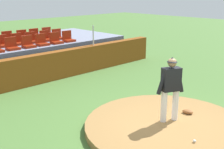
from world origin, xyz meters
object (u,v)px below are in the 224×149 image
Objects in this scene: stadium_chair_3 at (28,44)px; stadium_chair_11 at (32,39)px; pitcher at (171,85)px; stadium_chair_5 at (56,40)px; stadium_chair_2 at (12,46)px; stadium_chair_19 at (35,36)px; fielding_glove at (188,112)px; stadium_chair_12 at (46,38)px; baseball at (194,141)px; stadium_chair_6 at (68,38)px; stadium_chair_13 at (58,36)px; stadium_chair_18 at (23,37)px; stadium_chair_20 at (48,34)px; stadium_chair_4 at (42,42)px; stadium_chair_10 at (17,41)px; stadium_chair_9 at (3,43)px; stadium_chair_17 at (8,39)px.

stadium_chair_11 is at bearing -126.97° from stadium_chair_3.
pitcher is 3.47× the size of stadium_chair_5.
stadium_chair_3 is (-0.18, 7.07, 0.18)m from pitcher.
stadium_chair_2 is 1.00× the size of stadium_chair_19.
stadium_chair_12 is (0.48, 8.08, 1.13)m from fielding_glove.
stadium_chair_11 is at bearing 168.63° from fielding_glove.
fielding_glove is 0.60× the size of stadium_chair_3.
stadium_chair_3 reaches higher than baseball.
fielding_glove is at bearing 86.58° from stadium_chair_12.
stadium_chair_3 is 1.00× the size of stadium_chair_6.
stadium_chair_13 is 1.65m from stadium_chair_18.
stadium_chair_11 is (-0.71, 0.89, 0.00)m from stadium_chair_5.
stadium_chair_20 is at bearing -178.41° from stadium_chair_18.
stadium_chair_13 is (1.43, 0.90, 0.00)m from stadium_chair_4.
stadium_chair_5 is 1.00× the size of stadium_chair_10.
stadium_chair_19 is (1.75, 9.99, 1.15)m from baseball.
fielding_glove is 0.60× the size of stadium_chair_5.
stadium_chair_4 is 1.00× the size of stadium_chair_12.
fielding_glove is at bearing 91.40° from stadium_chair_18.
stadium_chair_9 is at bearing -90.14° from stadium_chair_2.
stadium_chair_19 is at bearing 163.98° from fielding_glove.
stadium_chair_9 is at bearing 0.64° from stadium_chair_13.
baseball is 1.65m from fielding_glove.
stadium_chair_12 and stadium_chair_17 have the same top height.
stadium_chair_18 is (0.71, 1.79, 0.00)m from stadium_chair_3.
stadium_chair_11 is 1.00× the size of stadium_chair_17.
stadium_chair_11 is 0.91m from stadium_chair_18.
stadium_chair_18 is at bearing 1.97° from stadium_chair_19.
stadium_chair_19 is (-0.01, 1.82, 0.00)m from stadium_chair_5.
stadium_chair_11 is at bearing 1.74° from stadium_chair_13.
stadium_chair_11 is at bearing 125.32° from stadium_chair_17.
stadium_chair_10 is 0.68m from stadium_chair_11.
stadium_chair_6 is 1.10m from stadium_chair_12.
stadium_chair_13 is at bearing -179.36° from stadium_chair_9.
stadium_chair_3 is at bearing 127.59° from stadium_chair_9.
baseball is at bearing 83.75° from stadium_chair_18.
stadium_chair_9 is 1.00× the size of stadium_chair_13.
stadium_chair_17 is (-1.42, 0.94, 0.00)m from stadium_chair_12.
stadium_chair_4 is 1.14m from stadium_chair_12.
stadium_chair_12 is at bearing 163.38° from fielding_glove.
stadium_chair_11 and stadium_chair_12 have the same top height.
stadium_chair_5 is (1.20, 7.07, 0.18)m from pitcher.
stadium_chair_18 is at bearing -31.50° from stadium_chair_13.
stadium_chair_13 is at bearing -91.83° from stadium_chair_6.
stadium_chair_9 is (-1.62, 8.08, 1.13)m from fielding_glove.
fielding_glove is at bearing 101.33° from stadium_chair_9.
stadium_chair_4 is (0.50, 7.10, 0.18)m from pitcher.
stadium_chair_18 is (-1.38, 1.76, 0.00)m from stadium_chair_6.
stadium_chair_17 is 1.00× the size of stadium_chair_20.
baseball is 0.15× the size of stadium_chair_10.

